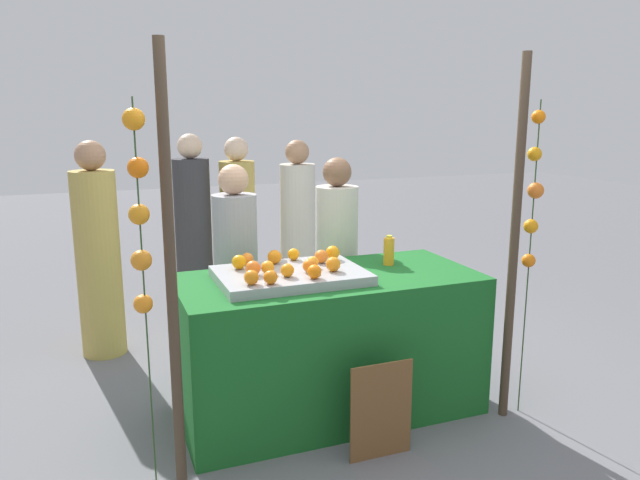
% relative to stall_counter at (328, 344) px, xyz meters
% --- Properties ---
extents(ground_plane, '(24.00, 24.00, 0.00)m').
position_rel_stall_counter_xyz_m(ground_plane, '(0.00, 0.00, -0.45)').
color(ground_plane, slate).
extents(stall_counter, '(1.88, 0.87, 0.90)m').
position_rel_stall_counter_xyz_m(stall_counter, '(0.00, 0.00, 0.00)').
color(stall_counter, '#196023').
rests_on(stall_counter, ground_plane).
extents(orange_tray, '(0.88, 0.61, 0.06)m').
position_rel_stall_counter_xyz_m(orange_tray, '(-0.25, -0.01, 0.48)').
color(orange_tray, '#9EA0A5').
rests_on(orange_tray, stall_counter).
extents(orange_0, '(0.08, 0.08, 0.08)m').
position_rel_stall_counter_xyz_m(orange_0, '(-0.18, -0.22, 0.55)').
color(orange_0, orange).
rests_on(orange_0, orange_tray).
extents(orange_1, '(0.08, 0.08, 0.08)m').
position_rel_stall_counter_xyz_m(orange_1, '(-0.15, 0.24, 0.55)').
color(orange_1, orange).
rests_on(orange_1, orange_tray).
extents(orange_2, '(0.09, 0.09, 0.09)m').
position_rel_stall_counter_xyz_m(orange_2, '(-0.01, 0.10, 0.55)').
color(orange_2, orange).
rests_on(orange_2, orange_tray).
extents(orange_3, '(0.09, 0.09, 0.09)m').
position_rel_stall_counter_xyz_m(orange_3, '(-0.02, -0.11, 0.55)').
color(orange_3, orange).
rests_on(orange_3, orange_tray).
extents(orange_4, '(0.09, 0.09, 0.09)m').
position_rel_stall_counter_xyz_m(orange_4, '(-0.49, -0.03, 0.55)').
color(orange_4, orange).
rests_on(orange_4, orange_tray).
extents(orange_5, '(0.09, 0.09, 0.09)m').
position_rel_stall_counter_xyz_m(orange_5, '(-0.53, 0.14, 0.55)').
color(orange_5, orange).
rests_on(orange_5, orange_tray).
extents(orange_6, '(0.09, 0.09, 0.09)m').
position_rel_stall_counter_xyz_m(orange_6, '(0.09, 0.16, 0.56)').
color(orange_6, orange).
rests_on(orange_6, orange_tray).
extents(orange_7, '(0.09, 0.09, 0.09)m').
position_rel_stall_counter_xyz_m(orange_7, '(-0.29, 0.19, 0.55)').
color(orange_7, orange).
rests_on(orange_7, orange_tray).
extents(orange_8, '(0.08, 0.08, 0.08)m').
position_rel_stall_counter_xyz_m(orange_8, '(-0.55, -0.21, 0.55)').
color(orange_8, orange).
rests_on(orange_8, orange_tray).
extents(orange_9, '(0.08, 0.08, 0.08)m').
position_rel_stall_counter_xyz_m(orange_9, '(-0.45, -0.24, 0.55)').
color(orange_9, orange).
rests_on(orange_9, orange_tray).
extents(orange_10, '(0.08, 0.08, 0.08)m').
position_rel_stall_counter_xyz_m(orange_10, '(-0.16, -0.09, 0.55)').
color(orange_10, orange).
rests_on(orange_10, orange_tray).
extents(orange_11, '(0.08, 0.08, 0.08)m').
position_rel_stall_counter_xyz_m(orange_11, '(-0.31, -0.13, 0.55)').
color(orange_11, orange).
rests_on(orange_11, orange_tray).
extents(orange_12, '(0.07, 0.07, 0.07)m').
position_rel_stall_counter_xyz_m(orange_12, '(-0.10, 0.01, 0.55)').
color(orange_12, orange).
rests_on(orange_12, orange_tray).
extents(orange_13, '(0.08, 0.08, 0.08)m').
position_rel_stall_counter_xyz_m(orange_13, '(-0.46, 0.23, 0.55)').
color(orange_13, orange).
rests_on(orange_13, orange_tray).
extents(orange_14, '(0.08, 0.08, 0.08)m').
position_rel_stall_counter_xyz_m(orange_14, '(-0.40, -0.02, 0.55)').
color(orange_14, orange).
rests_on(orange_14, orange_tray).
extents(juice_bottle, '(0.07, 0.07, 0.20)m').
position_rel_stall_counter_xyz_m(juice_bottle, '(0.48, 0.12, 0.54)').
color(juice_bottle, '#F6A223').
rests_on(juice_bottle, stall_counter).
extents(chalkboard_sign, '(0.37, 0.03, 0.57)m').
position_rel_stall_counter_xyz_m(chalkboard_sign, '(0.06, -0.62, -0.17)').
color(chalkboard_sign, brown).
rests_on(chalkboard_sign, ground_plane).
extents(vendor_left, '(0.31, 0.31, 1.55)m').
position_rel_stall_counter_xyz_m(vendor_left, '(-0.43, 0.69, 0.27)').
color(vendor_left, '#99999E').
rests_on(vendor_left, ground_plane).
extents(vendor_right, '(0.32, 0.32, 1.58)m').
position_rel_stall_counter_xyz_m(vendor_right, '(0.35, 0.71, 0.28)').
color(vendor_right, beige).
rests_on(vendor_right, ground_plane).
extents(crowd_person_0, '(0.33, 0.33, 1.67)m').
position_rel_stall_counter_xyz_m(crowd_person_0, '(-0.04, 2.22, 0.33)').
color(crowd_person_0, tan).
rests_on(crowd_person_0, ground_plane).
extents(crowd_person_1, '(0.34, 0.34, 1.69)m').
position_rel_stall_counter_xyz_m(crowd_person_1, '(-1.33, 1.52, 0.34)').
color(crowd_person_1, tan).
rests_on(crowd_person_1, ground_plane).
extents(crowd_person_2, '(0.34, 0.34, 1.70)m').
position_rel_stall_counter_xyz_m(crowd_person_2, '(-0.46, 2.30, 0.34)').
color(crowd_person_2, '#333338').
rests_on(crowd_person_2, ground_plane).
extents(crowd_person_3, '(0.33, 0.33, 1.65)m').
position_rel_stall_counter_xyz_m(crowd_person_3, '(0.46, 1.92, 0.32)').
color(crowd_person_3, beige).
rests_on(crowd_person_3, ground_plane).
extents(canopy_post_left, '(0.06, 0.06, 2.24)m').
position_rel_stall_counter_xyz_m(canopy_post_left, '(-1.02, -0.47, 0.67)').
color(canopy_post_left, '#473828').
rests_on(canopy_post_left, ground_plane).
extents(canopy_post_right, '(0.06, 0.06, 2.24)m').
position_rel_stall_counter_xyz_m(canopy_post_right, '(1.02, -0.47, 0.67)').
color(canopy_post_right, '#473828').
rests_on(canopy_post_right, ground_plane).
extents(garland_strand_left, '(0.11, 0.11, 1.97)m').
position_rel_stall_counter_xyz_m(garland_strand_left, '(-1.15, -0.50, 1.00)').
color(garland_strand_left, '#2D4C23').
rests_on(garland_strand_left, ground_plane).
extents(garland_strand_right, '(0.11, 0.10, 1.97)m').
position_rel_stall_counter_xyz_m(garland_strand_right, '(1.14, -0.47, 0.96)').
color(garland_strand_right, '#2D4C23').
rests_on(garland_strand_right, ground_plane).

